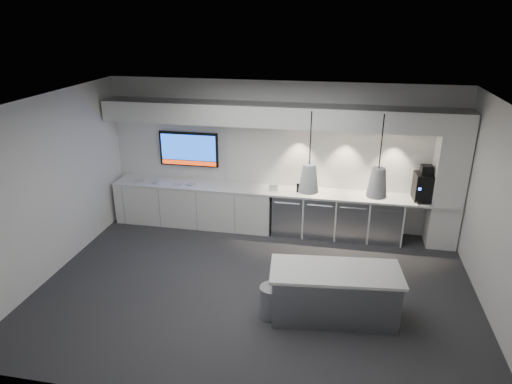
% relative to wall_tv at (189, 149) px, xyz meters
% --- Properties ---
extents(floor, '(7.00, 7.00, 0.00)m').
position_rel_wall_tv_xyz_m(floor, '(1.90, -2.45, -1.56)').
color(floor, '#2E2E30').
rests_on(floor, ground).
extents(ceiling, '(7.00, 7.00, 0.00)m').
position_rel_wall_tv_xyz_m(ceiling, '(1.90, -2.45, 1.44)').
color(ceiling, black).
rests_on(ceiling, wall_back).
extents(wall_back, '(7.00, 0.00, 7.00)m').
position_rel_wall_tv_xyz_m(wall_back, '(1.90, 0.05, -0.06)').
color(wall_back, white).
rests_on(wall_back, floor).
extents(wall_front, '(7.00, 0.00, 7.00)m').
position_rel_wall_tv_xyz_m(wall_front, '(1.90, -4.95, -0.06)').
color(wall_front, white).
rests_on(wall_front, floor).
extents(wall_left, '(0.00, 7.00, 7.00)m').
position_rel_wall_tv_xyz_m(wall_left, '(-1.60, -2.45, -0.06)').
color(wall_left, white).
rests_on(wall_left, floor).
extents(wall_right, '(0.00, 7.00, 7.00)m').
position_rel_wall_tv_xyz_m(wall_right, '(5.40, -2.45, -0.06)').
color(wall_right, white).
rests_on(wall_right, floor).
extents(back_counter, '(6.80, 0.65, 0.04)m').
position_rel_wall_tv_xyz_m(back_counter, '(1.90, -0.27, -0.68)').
color(back_counter, white).
rests_on(back_counter, left_base_cabinets).
extents(left_base_cabinets, '(3.30, 0.63, 0.86)m').
position_rel_wall_tv_xyz_m(left_base_cabinets, '(0.15, -0.27, -1.13)').
color(left_base_cabinets, white).
rests_on(left_base_cabinets, floor).
extents(fridge_unit_a, '(0.60, 0.61, 0.85)m').
position_rel_wall_tv_xyz_m(fridge_unit_a, '(2.15, -0.27, -1.13)').
color(fridge_unit_a, '#989BA0').
rests_on(fridge_unit_a, floor).
extents(fridge_unit_b, '(0.60, 0.61, 0.85)m').
position_rel_wall_tv_xyz_m(fridge_unit_b, '(2.78, -0.27, -1.13)').
color(fridge_unit_b, '#989BA0').
rests_on(fridge_unit_b, floor).
extents(fridge_unit_c, '(0.60, 0.61, 0.85)m').
position_rel_wall_tv_xyz_m(fridge_unit_c, '(3.41, -0.27, -1.13)').
color(fridge_unit_c, '#989BA0').
rests_on(fridge_unit_c, floor).
extents(fridge_unit_d, '(0.60, 0.61, 0.85)m').
position_rel_wall_tv_xyz_m(fridge_unit_d, '(4.04, -0.27, -1.13)').
color(fridge_unit_d, '#989BA0').
rests_on(fridge_unit_d, floor).
extents(backsplash, '(4.60, 0.03, 1.30)m').
position_rel_wall_tv_xyz_m(backsplash, '(3.10, 0.03, -0.01)').
color(backsplash, white).
rests_on(backsplash, wall_back).
extents(soffit, '(6.90, 0.60, 0.40)m').
position_rel_wall_tv_xyz_m(soffit, '(1.90, -0.25, 0.84)').
color(soffit, white).
rests_on(soffit, wall_back).
extents(column, '(0.55, 0.55, 2.60)m').
position_rel_wall_tv_xyz_m(column, '(5.10, -0.25, -0.26)').
color(column, white).
rests_on(column, floor).
extents(wall_tv, '(1.25, 0.07, 0.72)m').
position_rel_wall_tv_xyz_m(wall_tv, '(0.00, 0.00, 0.00)').
color(wall_tv, black).
rests_on(wall_tv, wall_back).
extents(island, '(1.93, 0.99, 0.79)m').
position_rel_wall_tv_xyz_m(island, '(3.16, -2.97, -1.16)').
color(island, '#989BA0').
rests_on(island, floor).
extents(bin, '(0.45, 0.45, 0.50)m').
position_rel_wall_tv_xyz_m(bin, '(2.27, -3.13, -1.31)').
color(bin, '#989BA0').
rests_on(bin, floor).
extents(coffee_machine, '(0.39, 0.56, 0.68)m').
position_rel_wall_tv_xyz_m(coffee_machine, '(4.69, -0.25, -0.38)').
color(coffee_machine, black).
rests_on(coffee_machine, back_counter).
extents(sign_black, '(0.14, 0.04, 0.18)m').
position_rel_wall_tv_xyz_m(sign_black, '(2.37, -0.34, -0.57)').
color(sign_black, black).
rests_on(sign_black, back_counter).
extents(sign_white, '(0.18, 0.04, 0.14)m').
position_rel_wall_tv_xyz_m(sign_white, '(1.84, -0.37, -0.59)').
color(sign_white, white).
rests_on(sign_white, back_counter).
extents(cup_cluster, '(0.19, 0.19, 0.16)m').
position_rel_wall_tv_xyz_m(cup_cluster, '(3.80, -0.33, -0.58)').
color(cup_cluster, white).
rests_on(cup_cluster, back_counter).
extents(tray_a, '(0.20, 0.20, 0.02)m').
position_rel_wall_tv_xyz_m(tray_a, '(-1.01, -0.33, -0.65)').
color(tray_a, '#B1B1B1').
rests_on(tray_a, back_counter).
extents(tray_b, '(0.17, 0.17, 0.02)m').
position_rel_wall_tv_xyz_m(tray_b, '(-0.64, -0.35, -0.65)').
color(tray_b, '#B1B1B1').
rests_on(tray_b, back_counter).
extents(tray_c, '(0.18, 0.18, 0.02)m').
position_rel_wall_tv_xyz_m(tray_c, '(-0.14, -0.36, -0.65)').
color(tray_c, '#B1B1B1').
rests_on(tray_c, back_counter).
extents(tray_d, '(0.19, 0.19, 0.02)m').
position_rel_wall_tv_xyz_m(tray_d, '(0.11, -0.33, -0.65)').
color(tray_d, '#B1B1B1').
rests_on(tray_d, back_counter).
extents(pendant_left, '(0.27, 0.27, 1.08)m').
position_rel_wall_tv_xyz_m(pendant_left, '(2.72, -2.97, 0.59)').
color(pendant_left, white).
rests_on(pendant_left, ceiling).
extents(pendant_right, '(0.27, 0.27, 1.08)m').
position_rel_wall_tv_xyz_m(pendant_right, '(3.60, -2.97, 0.59)').
color(pendant_right, white).
rests_on(pendant_right, ceiling).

